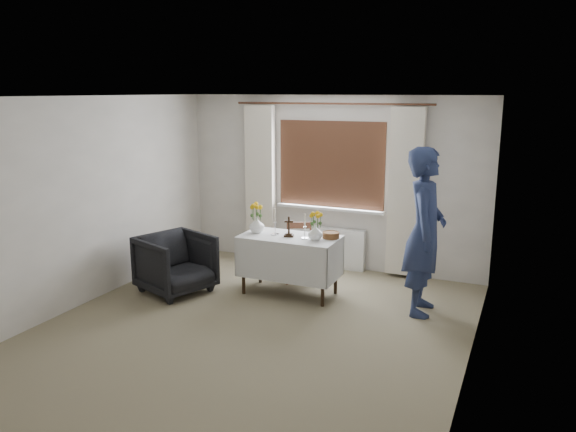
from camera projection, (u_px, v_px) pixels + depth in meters
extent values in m
plane|color=gray|center=(254.00, 328.00, 6.17)|extent=(5.00, 5.00, 0.00)
cube|color=white|center=(290.00, 265.00, 7.15)|extent=(1.24, 0.64, 0.76)
imported|color=black|center=(176.00, 264.00, 7.22)|extent=(1.06, 1.05, 0.76)
imported|color=navy|center=(425.00, 232.00, 6.44)|extent=(0.53, 0.75, 1.95)
cube|color=silver|center=(328.00, 247.00, 8.26)|extent=(1.10, 0.10, 0.60)
imported|color=white|center=(257.00, 225.00, 7.23)|extent=(0.24, 0.24, 0.20)
imported|color=white|center=(315.00, 233.00, 6.88)|extent=(0.19, 0.19, 0.19)
cylinder|color=brown|center=(331.00, 235.00, 6.97)|extent=(0.21, 0.21, 0.08)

